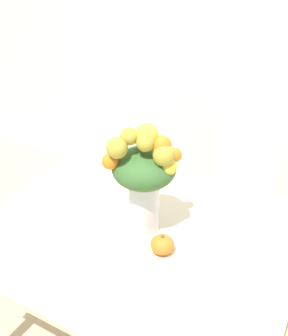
% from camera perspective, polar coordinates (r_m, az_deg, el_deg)
% --- Properties ---
extents(wall_back, '(8.00, 0.06, 2.70)m').
position_cam_1_polar(wall_back, '(2.76, 15.05, 18.83)').
color(wall_back, silver).
rests_on(wall_back, ground_plane).
extents(dining_table, '(1.34, 1.11, 0.77)m').
position_cam_1_polar(dining_table, '(1.80, -0.79, -10.95)').
color(dining_table, beige).
rests_on(dining_table, ground_plane).
extents(flower_vase, '(0.30, 0.26, 0.50)m').
position_cam_1_polar(flower_vase, '(1.58, -0.01, -1.24)').
color(flower_vase, silver).
rests_on(flower_vase, dining_table).
extents(pumpkin, '(0.10, 0.10, 0.09)m').
position_cam_1_polar(pumpkin, '(1.60, 2.67, -11.02)').
color(pumpkin, orange).
rests_on(pumpkin, dining_table).
extents(dining_chair_near_window, '(0.48, 0.48, 0.88)m').
position_cam_1_polar(dining_chair_near_window, '(2.56, 13.65, -3.79)').
color(dining_chair_near_window, white).
rests_on(dining_chair_near_window, ground_plane).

